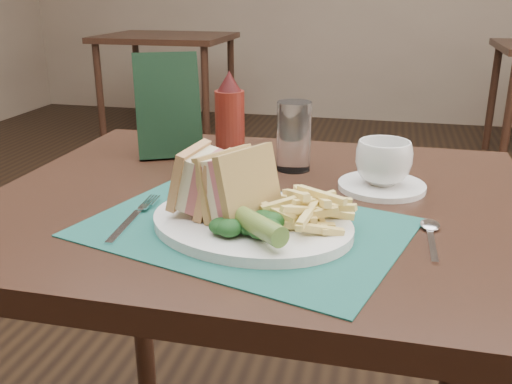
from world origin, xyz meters
The scene contains 18 objects.
floor centered at (0.00, 0.00, 0.00)m, with size 7.00×7.00×0.00m, color black.
wall_back centered at (0.00, 3.50, 0.00)m, with size 6.00×6.00×0.00m, color gray.
table_main centered at (0.00, -0.50, 0.38)m, with size 0.90×0.75×0.75m, color black, non-canonical shape.
table_bg_left centered at (-1.40, 2.57, 0.38)m, with size 0.90×0.75×0.75m, color black, non-canonical shape.
placemat centered at (0.01, -0.64, 0.75)m, with size 0.44×0.32×0.00m, color #1A544A.
plate centered at (0.02, -0.64, 0.76)m, with size 0.30×0.24×0.01m, color white, non-canonical shape.
sandwich_half_a centered at (-0.08, -0.63, 0.82)m, with size 0.06×0.10×0.09m, color tan, non-canonical shape.
sandwich_half_b centered at (-0.02, -0.63, 0.82)m, with size 0.06×0.10×0.09m, color tan, non-canonical shape.
kale_garnish centered at (0.02, -0.69, 0.78)m, with size 0.11×0.08×0.03m, color #143717, non-canonical shape.
pickle_spear centered at (0.04, -0.71, 0.79)m, with size 0.03×0.03×0.12m, color #54722B.
fries_pile centered at (0.10, -0.63, 0.79)m, with size 0.18×0.20×0.05m, color #F6DC7B, non-canonical shape.
fork centered at (-0.16, -0.65, 0.76)m, with size 0.03×0.17×0.01m, color silver, non-canonical shape.
spoon centered at (0.27, -0.62, 0.76)m, with size 0.03×0.15×0.01m, color silver, non-canonical shape.
saucer centered at (0.20, -0.42, 0.76)m, with size 0.15×0.15×0.01m, color white.
coffee_cup centered at (0.20, -0.42, 0.80)m, with size 0.10×0.10×0.08m, color white.
drinking_glass centered at (0.03, -0.35, 0.81)m, with size 0.06×0.06×0.13m, color white.
ketchup_bottle centered at (-0.09, -0.37, 0.84)m, with size 0.05×0.05×0.19m, color #611810, non-canonical shape.
check_presenter centered at (-0.24, -0.31, 0.85)m, with size 0.13×0.01×0.21m, color black.
Camera 1 is at (0.20, -1.37, 1.08)m, focal length 40.00 mm.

